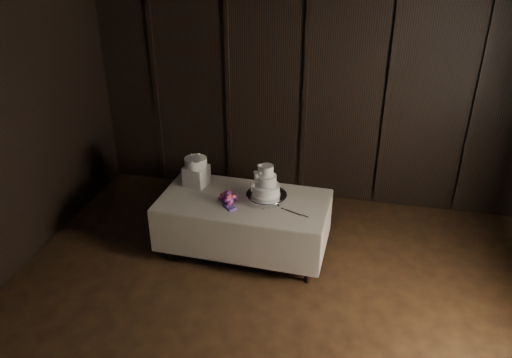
{
  "coord_description": "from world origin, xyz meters",
  "views": [
    {
      "loc": [
        0.83,
        -3.11,
        3.69
      ],
      "look_at": [
        -0.31,
        1.84,
        1.05
      ],
      "focal_mm": 35.0,
      "sensor_mm": 36.0,
      "label": 1
    }
  ],
  "objects_px": {
    "cake_stand": "(266,198)",
    "box_pedestal": "(197,175)",
    "small_cake": "(196,162)",
    "display_table": "(244,224)",
    "wedding_cake": "(264,184)",
    "bouquet": "(228,198)"
  },
  "relations": [
    {
      "from": "small_cake",
      "to": "cake_stand",
      "type": "bearing_deg",
      "value": -12.97
    },
    {
      "from": "bouquet",
      "to": "display_table",
      "type": "bearing_deg",
      "value": 33.71
    },
    {
      "from": "display_table",
      "to": "wedding_cake",
      "type": "relative_size",
      "value": 5.42
    },
    {
      "from": "cake_stand",
      "to": "small_cake",
      "type": "distance_m",
      "value": 0.99
    },
    {
      "from": "display_table",
      "to": "bouquet",
      "type": "xyz_separation_m",
      "value": [
        -0.16,
        -0.11,
        0.4
      ]
    },
    {
      "from": "wedding_cake",
      "to": "small_cake",
      "type": "relative_size",
      "value": 1.35
    },
    {
      "from": "box_pedestal",
      "to": "small_cake",
      "type": "bearing_deg",
      "value": 0.0
    },
    {
      "from": "cake_stand",
      "to": "wedding_cake",
      "type": "height_order",
      "value": "wedding_cake"
    },
    {
      "from": "cake_stand",
      "to": "bouquet",
      "type": "height_order",
      "value": "bouquet"
    },
    {
      "from": "bouquet",
      "to": "small_cake",
      "type": "height_order",
      "value": "small_cake"
    },
    {
      "from": "display_table",
      "to": "bouquet",
      "type": "distance_m",
      "value": 0.45
    },
    {
      "from": "wedding_cake",
      "to": "bouquet",
      "type": "xyz_separation_m",
      "value": [
        -0.4,
        -0.12,
        -0.18
      ]
    },
    {
      "from": "wedding_cake",
      "to": "bouquet",
      "type": "relative_size",
      "value": 1.0
    },
    {
      "from": "bouquet",
      "to": "box_pedestal",
      "type": "height_order",
      "value": "box_pedestal"
    },
    {
      "from": "cake_stand",
      "to": "box_pedestal",
      "type": "bearing_deg",
      "value": 167.03
    },
    {
      "from": "cake_stand",
      "to": "box_pedestal",
      "type": "height_order",
      "value": "box_pedestal"
    },
    {
      "from": "cake_stand",
      "to": "box_pedestal",
      "type": "xyz_separation_m",
      "value": [
        -0.93,
        0.21,
        0.08
      ]
    },
    {
      "from": "bouquet",
      "to": "small_cake",
      "type": "distance_m",
      "value": 0.65
    },
    {
      "from": "display_table",
      "to": "small_cake",
      "type": "height_order",
      "value": "small_cake"
    },
    {
      "from": "small_cake",
      "to": "box_pedestal",
      "type": "bearing_deg",
      "value": 0.0
    },
    {
      "from": "cake_stand",
      "to": "small_cake",
      "type": "xyz_separation_m",
      "value": [
        -0.93,
        0.21,
        0.26
      ]
    },
    {
      "from": "cake_stand",
      "to": "small_cake",
      "type": "relative_size",
      "value": 1.76
    }
  ]
}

